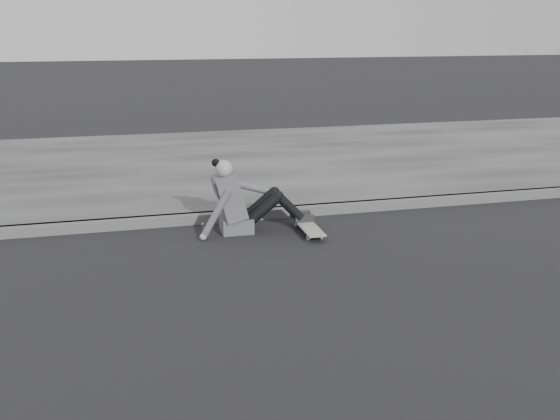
# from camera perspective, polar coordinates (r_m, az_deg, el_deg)

# --- Properties ---
(ground) EXTENTS (80.00, 80.00, 0.00)m
(ground) POSITION_cam_1_polar(r_m,az_deg,el_deg) (5.34, -1.71, -9.24)
(ground) COLOR black
(ground) RESTS_ON ground
(curb) EXTENTS (24.00, 0.16, 0.12)m
(curb) POSITION_cam_1_polar(r_m,az_deg,el_deg) (7.69, -5.85, -0.63)
(curb) COLOR #525252
(curb) RESTS_ON ground
(sidewalk) EXTENTS (24.00, 6.00, 0.12)m
(sidewalk) POSITION_cam_1_polar(r_m,az_deg,el_deg) (10.59, -8.26, 4.07)
(sidewalk) COLOR #3E3E3E
(sidewalk) RESTS_ON ground
(skateboard) EXTENTS (0.20, 0.78, 0.09)m
(skateboard) POSITION_cam_1_polar(r_m,az_deg,el_deg) (7.25, 2.59, -1.55)
(skateboard) COLOR #969691
(skateboard) RESTS_ON ground
(seated_woman) EXTENTS (1.38, 0.46, 0.88)m
(seated_woman) POSITION_cam_1_polar(r_m,az_deg,el_deg) (7.23, -3.53, 0.78)
(seated_woman) COLOR #505053
(seated_woman) RESTS_ON ground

